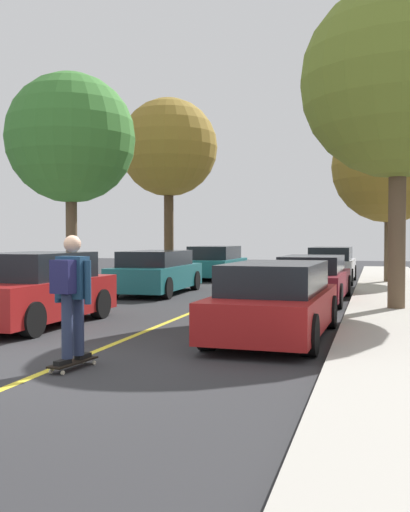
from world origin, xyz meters
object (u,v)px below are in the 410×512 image
object	(u,v)px
parked_car_left_nearest	(33,290)
parked_car_right_far	(331,265)
street_tree_right_nearest	(398,81)
parked_car_left_near	(157,272)
parked_car_right_near	(313,279)
parked_car_left_far	(215,263)
street_tree_left_nearest	(71,139)
street_tree_left_near	(169,148)
skateboarder	(71,290)
street_tree_right_near	(389,166)
parked_car_right_nearest	(276,301)
skateboard	(73,362)

from	to	relation	value
parked_car_left_nearest	parked_car_right_far	xyz separation A→B (m)	(4.95, 13.24, -0.01)
street_tree_right_nearest	parked_car_right_far	bearing A→B (deg)	102.83
parked_car_left_near	parked_car_right_near	bearing A→B (deg)	-9.95
parked_car_left_nearest	parked_car_right_far	world-z (taller)	parked_car_left_nearest
parked_car_left_far	street_tree_left_nearest	xyz separation A→B (m)	(-2.14, -8.60, 4.02)
street_tree_left_near	parked_car_left_nearest	bearing A→B (deg)	-81.35
parked_car_left_nearest	parked_car_left_near	size ratio (longest dim) A/B	0.88
parked_car_right_near	parked_car_right_far	distance (m)	7.15
street_tree_right_nearest	parked_car_left_far	bearing A→B (deg)	124.82
street_tree_left_nearest	street_tree_left_near	world-z (taller)	street_tree_left_near
skateboarder	street_tree_left_nearest	bearing A→B (deg)	118.89
parked_car_left_nearest	street_tree_left_nearest	size ratio (longest dim) A/B	0.62
parked_car_left_far	parked_car_right_far	size ratio (longest dim) A/B	1.01
parked_car_right_near	street_tree_left_nearest	bearing A→B (deg)	-174.67
street_tree_left_nearest	skateboarder	bearing A→B (deg)	-61.11
street_tree_left_nearest	street_tree_left_near	bearing A→B (deg)	90.00
parked_car_left_nearest	street_tree_right_nearest	xyz separation A→B (m)	(7.09, 3.84, 4.63)
parked_car_right_far	street_tree_left_near	bearing A→B (deg)	173.31
parked_car_left_far	parked_car_right_near	distance (m)	9.36
parked_car_left_far	street_tree_right_near	distance (m)	8.15
street_tree_left_nearest	parked_car_right_nearest	bearing A→B (deg)	-38.42
parked_car_left_nearest	street_tree_right_near	size ratio (longest dim) A/B	0.63
parked_car_right_far	skateboard	xyz separation A→B (m)	(-2.21, -16.61, -0.61)
street_tree_left_nearest	street_tree_right_nearest	xyz separation A→B (m)	(9.23, -1.59, 0.62)
skateboard	street_tree_right_near	bearing A→B (deg)	74.73
parked_car_right_nearest	parked_car_left_nearest	bearing A→B (deg)	177.81
street_tree_left_nearest	street_tree_left_near	size ratio (longest dim) A/B	0.84
parked_car_right_nearest	street_tree_right_near	bearing A→B (deg)	80.47
parked_car_left_near	parked_car_left_far	bearing A→B (deg)	90.00
parked_car_left_near	street_tree_left_near	world-z (taller)	street_tree_left_near
skateboarder	street_tree_left_near	bearing A→B (deg)	105.59
parked_car_right_near	street_tree_left_nearest	xyz separation A→B (m)	(-7.09, -0.66, 4.09)
parked_car_right_nearest	parked_car_right_far	xyz separation A→B (m)	(-0.00, 13.43, 0.04)
street_tree_right_nearest	skateboard	size ratio (longest dim) A/B	8.62
parked_car_right_nearest	parked_car_right_near	world-z (taller)	parked_car_right_nearest
street_tree_left_nearest	street_tree_right_near	xyz separation A→B (m)	(9.23, 7.12, -0.28)
parked_car_left_far	parked_car_right_far	xyz separation A→B (m)	(4.95, -0.79, -0.00)
parked_car_left_nearest	parked_car_right_near	bearing A→B (deg)	50.92
street_tree_right_nearest	skateboarder	xyz separation A→B (m)	(-4.35, -7.25, -4.27)
parked_car_left_far	street_tree_left_nearest	distance (m)	9.73
street_tree_left_near	street_tree_right_near	size ratio (longest dim) A/B	1.20
street_tree_left_near	street_tree_right_near	distance (m)	9.44
street_tree_right_nearest	street_tree_right_near	bearing A→B (deg)	90.00
parked_car_left_nearest	street_tree_left_nearest	world-z (taller)	street_tree_left_nearest
parked_car_left_nearest	street_tree_left_near	distance (m)	15.09
parked_car_right_far	street_tree_left_near	xyz separation A→B (m)	(-7.09, 0.83, 5.01)
skateboard	parked_car_left_nearest	bearing A→B (deg)	129.14
parked_car_right_near	skateboard	world-z (taller)	parked_car_right_near
street_tree_right_near	skateboard	bearing A→B (deg)	-105.27
skateboarder	street_tree_right_near	bearing A→B (deg)	74.75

